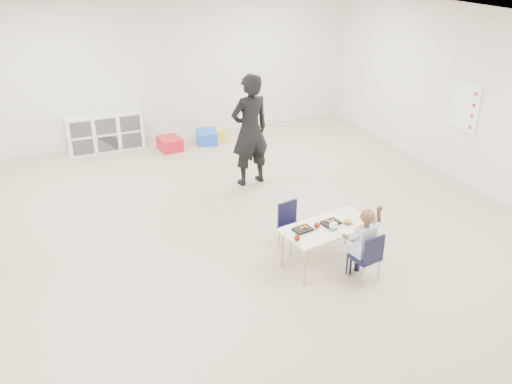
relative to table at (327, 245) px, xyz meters
name	(u,v)px	position (x,y,z in m)	size (l,w,h in m)	color
room	(251,144)	(-0.66, 0.86, 1.13)	(9.00, 9.02, 2.80)	#C2B095
table	(327,245)	(0.00, 0.00, 0.00)	(1.24, 0.76, 0.53)	#F4E3C3
chair_near	(365,256)	(0.23, -0.48, 0.05)	(0.31, 0.29, 0.64)	black
chair_far	(293,227)	(-0.23, 0.48, 0.05)	(0.31, 0.29, 0.64)	black
child	(366,243)	(0.23, -0.48, 0.23)	(0.43, 0.43, 1.00)	#A9C7E5
lunch_tray_near	(331,223)	(0.06, 0.04, 0.28)	(0.22, 0.16, 0.03)	black
lunch_tray_far	(303,229)	(-0.34, 0.03, 0.28)	(0.22, 0.16, 0.03)	black
milk_carton	(333,227)	(0.00, -0.11, 0.31)	(0.07, 0.07, 0.10)	white
bread_roll	(348,221)	(0.25, -0.04, 0.29)	(0.09, 0.09, 0.07)	#B6894A
apple_near	(317,225)	(-0.15, 0.01, 0.30)	(0.07, 0.07, 0.07)	maroon
apple_far	(297,238)	(-0.51, -0.15, 0.30)	(0.07, 0.07, 0.07)	maroon
cubby_shelf	(105,132)	(-1.86, 5.14, 0.08)	(1.40, 0.40, 0.70)	white
rules_poster	(465,106)	(3.32, 1.46, 0.98)	(0.02, 0.60, 0.80)	white
adult	(250,130)	(0.07, 2.64, 0.64)	(0.67, 0.44, 1.83)	black
bin_red	(170,144)	(-0.75, 4.65, -0.15)	(0.38, 0.49, 0.24)	red
bin_yellow	(213,135)	(0.19, 4.83, -0.17)	(0.33, 0.42, 0.21)	yellow
bin_blue	(207,137)	(0.02, 4.74, -0.15)	(0.38, 0.49, 0.24)	blue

